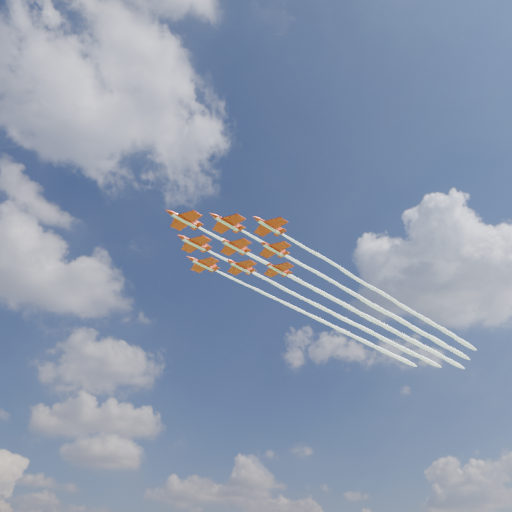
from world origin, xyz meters
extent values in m
cylinder|color=red|center=(-14.75, -3.10, 82.51)|extent=(8.23, 3.79, 1.14)
cone|color=red|center=(-19.66, -4.80, 82.51)|extent=(2.34, 1.76, 1.14)
cone|color=red|center=(-10.13, -1.51, 82.51)|extent=(1.81, 1.49, 1.04)
ellipsoid|color=black|center=(-16.71, -3.78, 82.98)|extent=(2.35, 1.60, 0.74)
cube|color=red|center=(-14.26, -2.93, 82.46)|extent=(6.26, 10.12, 0.15)
cube|color=red|center=(-10.82, -1.74, 82.51)|extent=(2.60, 4.01, 0.12)
cube|color=red|center=(-10.62, -1.68, 83.45)|extent=(1.62, 0.68, 1.87)
cube|color=white|center=(-14.75, -3.10, 81.99)|extent=(7.67, 3.43, 0.12)
cylinder|color=red|center=(-4.13, -6.67, 82.51)|extent=(8.23, 3.79, 1.14)
cone|color=red|center=(-9.04, -8.36, 82.51)|extent=(2.34, 1.76, 1.14)
cone|color=red|center=(0.48, -5.07, 82.51)|extent=(1.81, 1.49, 1.04)
ellipsoid|color=black|center=(-6.09, -7.35, 82.98)|extent=(2.35, 1.60, 0.74)
cube|color=red|center=(-3.64, -6.50, 82.46)|extent=(6.26, 10.12, 0.15)
cube|color=red|center=(-0.20, -5.31, 82.51)|extent=(2.60, 4.01, 0.12)
cube|color=red|center=(-0.01, -5.24, 83.45)|extent=(1.62, 0.68, 1.87)
cube|color=white|center=(-4.13, -6.67, 81.99)|extent=(7.67, 3.43, 0.12)
cylinder|color=red|center=(-8.60, 6.26, 82.51)|extent=(8.23, 3.79, 1.14)
cone|color=red|center=(-13.50, 4.56, 82.51)|extent=(2.34, 1.76, 1.14)
cone|color=red|center=(-3.98, 7.85, 82.51)|extent=(1.81, 1.49, 1.04)
ellipsoid|color=black|center=(-10.56, 5.58, 82.98)|extent=(2.35, 1.60, 0.74)
cube|color=red|center=(-8.10, 6.43, 82.46)|extent=(6.26, 10.12, 0.15)
cube|color=red|center=(-4.67, 7.62, 82.51)|extent=(2.60, 4.01, 0.12)
cube|color=red|center=(-4.47, 7.68, 83.45)|extent=(1.62, 0.68, 1.87)
cube|color=white|center=(-8.60, 6.26, 81.99)|extent=(7.67, 3.43, 0.12)
cylinder|color=red|center=(6.49, -10.24, 82.51)|extent=(8.23, 3.79, 1.14)
cone|color=red|center=(1.58, -11.93, 82.51)|extent=(2.34, 1.76, 1.14)
cone|color=red|center=(11.10, -8.64, 82.51)|extent=(1.81, 1.49, 1.04)
ellipsoid|color=black|center=(4.52, -10.91, 82.98)|extent=(2.35, 1.60, 0.74)
cube|color=red|center=(6.98, -10.07, 82.46)|extent=(6.26, 10.12, 0.15)
cube|color=red|center=(10.41, -8.88, 82.51)|extent=(2.60, 4.01, 0.12)
cube|color=red|center=(10.61, -8.81, 83.45)|extent=(1.62, 0.68, 1.87)
cube|color=white|center=(6.49, -10.24, 81.99)|extent=(7.67, 3.43, 0.12)
cylinder|color=red|center=(2.02, 2.69, 82.51)|extent=(8.23, 3.79, 1.14)
cone|color=red|center=(-2.89, 1.00, 82.51)|extent=(2.34, 1.76, 1.14)
cone|color=red|center=(6.64, 4.29, 82.51)|extent=(1.81, 1.49, 1.04)
ellipsoid|color=black|center=(0.06, 2.01, 82.98)|extent=(2.35, 1.60, 0.74)
cube|color=red|center=(2.51, 2.86, 82.46)|extent=(6.26, 10.12, 0.15)
cube|color=red|center=(5.95, 4.05, 82.51)|extent=(2.60, 4.01, 0.12)
cube|color=red|center=(6.14, 4.12, 83.45)|extent=(1.62, 0.68, 1.87)
cube|color=white|center=(2.02, 2.69, 81.99)|extent=(7.67, 3.43, 0.12)
cylinder|color=red|center=(-2.44, 15.62, 82.51)|extent=(8.23, 3.79, 1.14)
cone|color=red|center=(-7.35, 13.92, 82.51)|extent=(2.34, 1.76, 1.14)
cone|color=red|center=(2.17, 17.21, 82.51)|extent=(1.81, 1.49, 1.04)
ellipsoid|color=black|center=(-4.41, 14.94, 82.98)|extent=(2.35, 1.60, 0.74)
cube|color=red|center=(-1.95, 15.79, 82.46)|extent=(6.26, 10.12, 0.15)
cube|color=red|center=(1.48, 16.98, 82.51)|extent=(2.60, 4.01, 0.12)
cube|color=red|center=(1.68, 17.04, 83.45)|extent=(1.62, 0.68, 1.87)
cube|color=white|center=(-2.44, 15.62, 81.99)|extent=(7.67, 3.43, 0.12)
cylinder|color=red|center=(12.64, -0.88, 82.51)|extent=(8.23, 3.79, 1.14)
cone|color=red|center=(7.73, -2.57, 82.51)|extent=(2.34, 1.76, 1.14)
cone|color=red|center=(17.25, 0.72, 82.51)|extent=(1.81, 1.49, 1.04)
ellipsoid|color=black|center=(10.67, -1.55, 82.98)|extent=(2.35, 1.60, 0.74)
cube|color=red|center=(13.13, -0.71, 82.46)|extent=(6.26, 10.12, 0.15)
cube|color=red|center=(16.56, 0.48, 82.51)|extent=(2.60, 4.01, 0.12)
cube|color=red|center=(16.76, 0.55, 83.45)|extent=(1.62, 0.68, 1.87)
cube|color=white|center=(12.64, -0.88, 81.99)|extent=(7.67, 3.43, 0.12)
cylinder|color=red|center=(8.17, 12.05, 82.51)|extent=(8.23, 3.79, 1.14)
cone|color=red|center=(3.26, 10.36, 82.51)|extent=(2.34, 1.76, 1.14)
cone|color=red|center=(12.79, 13.65, 82.51)|extent=(1.81, 1.49, 1.04)
ellipsoid|color=black|center=(6.21, 11.37, 82.98)|extent=(2.35, 1.60, 0.74)
cube|color=red|center=(8.66, 12.22, 82.46)|extent=(6.26, 10.12, 0.15)
cube|color=red|center=(12.10, 13.41, 82.51)|extent=(2.60, 4.01, 0.12)
cube|color=red|center=(12.30, 13.48, 83.45)|extent=(1.62, 0.68, 1.87)
cube|color=white|center=(8.17, 12.05, 81.99)|extent=(7.67, 3.43, 0.12)
cylinder|color=red|center=(18.79, 8.48, 82.51)|extent=(8.23, 3.79, 1.14)
cone|color=red|center=(13.88, 6.79, 82.51)|extent=(2.34, 1.76, 1.14)
cone|color=red|center=(23.40, 10.08, 82.51)|extent=(1.81, 1.49, 1.04)
ellipsoid|color=black|center=(16.83, 7.81, 82.98)|extent=(2.35, 1.60, 0.74)
cube|color=red|center=(19.28, 8.65, 82.46)|extent=(6.26, 10.12, 0.15)
cube|color=red|center=(22.72, 9.84, 82.51)|extent=(2.60, 4.01, 0.12)
cube|color=red|center=(22.91, 9.91, 83.45)|extent=(1.62, 0.68, 1.87)
cube|color=white|center=(18.79, 8.48, 81.99)|extent=(7.67, 3.43, 0.12)
camera|label=1|loc=(-43.24, -105.17, 4.69)|focal=35.00mm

